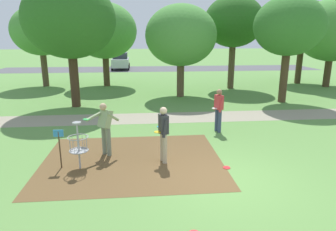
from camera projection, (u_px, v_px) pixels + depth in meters
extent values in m
plane|color=#5B8942|center=(226.00, 181.00, 7.98)|extent=(160.00, 160.00, 0.00)
cube|color=brown|center=(132.00, 160.00, 9.31)|extent=(5.43, 4.42, 0.01)
cylinder|color=#9E9EA3|center=(79.00, 146.00, 8.58)|extent=(0.05, 0.05, 1.35)
cylinder|color=#9E9EA3|center=(77.00, 123.00, 8.40)|extent=(0.24, 0.24, 0.04)
torus|color=#9E9EA3|center=(78.00, 137.00, 8.51)|extent=(0.58, 0.58, 0.02)
torus|color=#9E9EA3|center=(79.00, 150.00, 8.61)|extent=(0.55, 0.55, 0.03)
cylinder|color=#9E9EA3|center=(79.00, 151.00, 8.61)|extent=(0.48, 0.48, 0.02)
cylinder|color=gray|center=(87.00, 144.00, 8.58)|extent=(0.01, 0.01, 0.40)
cylinder|color=gray|center=(86.00, 142.00, 8.71)|extent=(0.01, 0.01, 0.40)
cylinder|color=gray|center=(82.00, 141.00, 8.78)|extent=(0.01, 0.01, 0.40)
cylinder|color=gray|center=(77.00, 141.00, 8.77)|extent=(0.01, 0.01, 0.40)
cylinder|color=gray|center=(72.00, 142.00, 8.67)|extent=(0.01, 0.01, 0.40)
cylinder|color=gray|center=(70.00, 144.00, 8.54)|extent=(0.01, 0.01, 0.40)
cylinder|color=gray|center=(70.00, 146.00, 8.40)|extent=(0.01, 0.01, 0.40)
cylinder|color=gray|center=(74.00, 147.00, 8.33)|extent=(0.01, 0.01, 0.40)
cylinder|color=gray|center=(79.00, 147.00, 8.35)|extent=(0.01, 0.01, 0.40)
cylinder|color=gray|center=(84.00, 145.00, 8.44)|extent=(0.01, 0.01, 0.40)
cylinder|color=#4C3823|center=(60.00, 150.00, 8.66)|extent=(0.04, 0.04, 1.10)
cube|color=#3384C6|center=(58.00, 133.00, 8.53)|extent=(0.28, 0.03, 0.20)
cylinder|color=#384260|center=(220.00, 121.00, 11.87)|extent=(0.14, 0.14, 0.92)
cylinder|color=#384260|center=(217.00, 120.00, 12.07)|extent=(0.14, 0.14, 0.92)
cube|color=#D1383D|center=(219.00, 102.00, 11.78)|extent=(0.32, 0.41, 0.56)
sphere|color=#9E7051|center=(219.00, 92.00, 11.68)|extent=(0.22, 0.22, 0.22)
cylinder|color=#D1383D|center=(221.00, 105.00, 11.62)|extent=(0.18, 0.14, 0.55)
cylinder|color=#D1383D|center=(216.00, 103.00, 11.96)|extent=(0.18, 0.14, 0.55)
cylinder|color=white|center=(215.00, 108.00, 11.77)|extent=(0.22, 0.22, 0.02)
cylinder|color=tan|center=(165.00, 149.00, 8.99)|extent=(0.14, 0.14, 0.92)
cylinder|color=tan|center=(162.00, 146.00, 9.19)|extent=(0.14, 0.14, 0.92)
cube|color=#2D2D33|center=(164.00, 124.00, 8.90)|extent=(0.30, 0.40, 0.56)
sphere|color=beige|center=(163.00, 111.00, 8.79)|extent=(0.22, 0.22, 0.22)
cylinder|color=#2D2D33|center=(165.00, 129.00, 8.74)|extent=(0.18, 0.13, 0.55)
cylinder|color=#2D2D33|center=(161.00, 125.00, 9.09)|extent=(0.18, 0.13, 0.55)
cylinder|color=gold|center=(158.00, 132.00, 8.90)|extent=(0.22, 0.22, 0.02)
cylinder|color=slate|center=(109.00, 142.00, 9.57)|extent=(0.14, 0.14, 0.92)
cylinder|color=slate|center=(104.00, 140.00, 9.70)|extent=(0.14, 0.14, 0.92)
cube|color=#93A875|center=(105.00, 119.00, 9.44)|extent=(0.52, 0.53, 0.60)
sphere|color=tan|center=(103.00, 107.00, 9.29)|extent=(0.22, 0.22, 0.22)
cylinder|color=#93A875|center=(94.00, 116.00, 9.28)|extent=(0.46, 0.49, 0.21)
cylinder|color=green|center=(87.00, 119.00, 9.07)|extent=(0.22, 0.22, 0.02)
cylinder|color=#93A875|center=(113.00, 117.00, 9.47)|extent=(0.39, 0.41, 0.37)
cylinder|color=red|center=(227.00, 168.00, 8.77)|extent=(0.21, 0.21, 0.02)
cylinder|color=#1E93DB|center=(160.00, 127.00, 12.68)|extent=(0.25, 0.25, 0.02)
cylinder|color=brown|center=(231.00, 67.00, 21.58)|extent=(0.44, 0.44, 3.10)
ellipsoid|color=#285B1E|center=(234.00, 21.00, 20.78)|extent=(4.10, 4.10, 3.49)
cylinder|color=#422D1E|center=(75.00, 81.00, 16.00)|extent=(0.47, 0.47, 2.78)
ellipsoid|color=#2D6623|center=(70.00, 19.00, 15.19)|extent=(4.63, 4.63, 3.93)
cylinder|color=#4C3823|center=(284.00, 78.00, 17.12)|extent=(0.43, 0.43, 2.80)
ellipsoid|color=#38752D|center=(289.00, 26.00, 16.39)|extent=(3.79, 3.79, 3.22)
cylinder|color=#4C3823|center=(327.00, 72.00, 22.35)|extent=(0.49, 0.49, 2.14)
ellipsoid|color=#4C8E3D|center=(333.00, 30.00, 21.58)|extent=(5.16, 5.16, 4.39)
cylinder|color=#4C3823|center=(106.00, 71.00, 22.65)|extent=(0.47, 0.47, 2.28)
ellipsoid|color=#4C8E3D|center=(104.00, 31.00, 21.90)|extent=(4.71, 4.71, 4.01)
cylinder|color=brown|center=(45.00, 70.00, 22.56)|extent=(0.45, 0.45, 2.49)
ellipsoid|color=#4C8E3D|center=(41.00, 31.00, 21.84)|extent=(4.16, 4.16, 3.54)
cylinder|color=#4C3823|center=(299.00, 66.00, 23.90)|extent=(0.46, 0.46, 2.67)
ellipsoid|color=#2D6623|center=(303.00, 26.00, 23.12)|extent=(4.55, 4.55, 3.87)
cylinder|color=brown|center=(180.00, 80.00, 18.79)|extent=(0.45, 0.45, 2.11)
ellipsoid|color=#4C8E3D|center=(181.00, 35.00, 18.10)|extent=(4.29, 4.29, 3.65)
cube|color=#4C4C51|center=(159.00, 69.00, 34.62)|extent=(36.00, 6.00, 0.01)
cube|color=#B2B7BC|center=(121.00, 62.00, 34.06)|extent=(1.85, 4.22, 0.90)
cube|color=#2D333D|center=(120.00, 55.00, 33.86)|extent=(1.61, 2.20, 0.64)
cylinder|color=black|center=(114.00, 65.00, 35.34)|extent=(0.19, 0.60, 0.60)
cylinder|color=black|center=(129.00, 65.00, 35.52)|extent=(0.19, 0.60, 0.60)
cylinder|color=black|center=(112.00, 68.00, 32.84)|extent=(0.19, 0.60, 0.60)
cylinder|color=black|center=(129.00, 68.00, 33.02)|extent=(0.19, 0.60, 0.60)
cube|color=gray|center=(188.00, 117.00, 14.20)|extent=(40.00, 1.87, 0.00)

